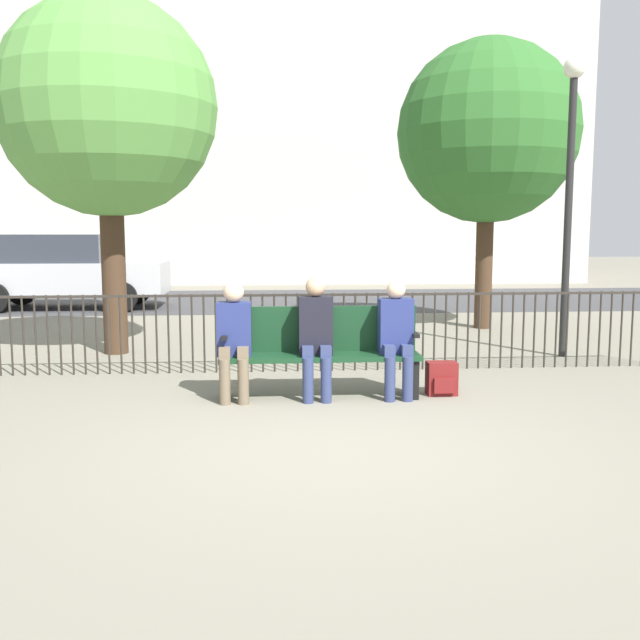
# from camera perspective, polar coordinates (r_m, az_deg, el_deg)

# --- Properties ---
(ground_plane) EXTENTS (80.00, 80.00, 0.00)m
(ground_plane) POSITION_cam_1_polar(r_m,az_deg,el_deg) (5.76, 1.31, -9.96)
(ground_plane) COLOR gray
(park_bench) EXTENTS (2.03, 0.45, 0.92)m
(park_bench) POSITION_cam_1_polar(r_m,az_deg,el_deg) (7.31, -0.05, -2.24)
(park_bench) COLOR #14381E
(park_bench) RESTS_ON ground
(seated_person_0) EXTENTS (0.34, 0.39, 1.19)m
(seated_person_0) POSITION_cam_1_polar(r_m,az_deg,el_deg) (7.14, -6.89, -1.17)
(seated_person_0) COLOR brown
(seated_person_0) RESTS_ON ground
(seated_person_1) EXTENTS (0.34, 0.39, 1.24)m
(seated_person_1) POSITION_cam_1_polar(r_m,az_deg,el_deg) (7.15, -0.34, -0.93)
(seated_person_1) COLOR navy
(seated_person_1) RESTS_ON ground
(seated_person_2) EXTENTS (0.34, 0.39, 1.20)m
(seated_person_2) POSITION_cam_1_polar(r_m,az_deg,el_deg) (7.26, 6.11, -1.04)
(seated_person_2) COLOR navy
(seated_person_2) RESTS_ON ground
(backpack) EXTENTS (0.31, 0.24, 0.35)m
(backpack) POSITION_cam_1_polar(r_m,az_deg,el_deg) (7.52, 9.71, -4.66)
(backpack) COLOR maroon
(backpack) RESTS_ON ground
(fence_railing) EXTENTS (9.01, 0.03, 0.95)m
(fence_railing) POSITION_cam_1_polar(r_m,az_deg,el_deg) (8.60, -0.85, -0.44)
(fence_railing) COLOR #2D2823
(fence_railing) RESTS_ON ground
(tree_0) EXTENTS (3.08, 3.08, 4.91)m
(tree_0) POSITION_cam_1_polar(r_m,az_deg,el_deg) (12.83, 13.27, 14.36)
(tree_0) COLOR #422D1E
(tree_0) RESTS_ON ground
(tree_1) EXTENTS (2.92, 2.92, 4.80)m
(tree_1) POSITION_cam_1_polar(r_m,az_deg,el_deg) (10.34, -16.61, 15.89)
(tree_1) COLOR #422D1E
(tree_1) RESTS_ON ground
(lamp_post) EXTENTS (0.28, 0.28, 3.93)m
(lamp_post) POSITION_cam_1_polar(r_m,az_deg,el_deg) (10.14, 19.39, 11.73)
(lamp_post) COLOR black
(lamp_post) RESTS_ON ground
(street_surface) EXTENTS (24.00, 6.00, 0.01)m
(street_surface) POSITION_cam_1_polar(r_m,az_deg,el_deg) (17.57, -2.69, 1.61)
(street_surface) COLOR #3D3D3F
(street_surface) RESTS_ON ground
(parked_car_0) EXTENTS (4.20, 1.94, 1.62)m
(parked_car_0) POSITION_cam_1_polar(r_m,az_deg,el_deg) (16.60, -19.79, 3.78)
(parked_car_0) COLOR #B7B7BC
(parked_car_0) RESTS_ON ground
(building_facade) EXTENTS (20.00, 6.00, 12.35)m
(building_facade) POSITION_cam_1_polar(r_m,az_deg,el_deg) (25.87, -3.38, 17.09)
(building_facade) COLOR beige
(building_facade) RESTS_ON ground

